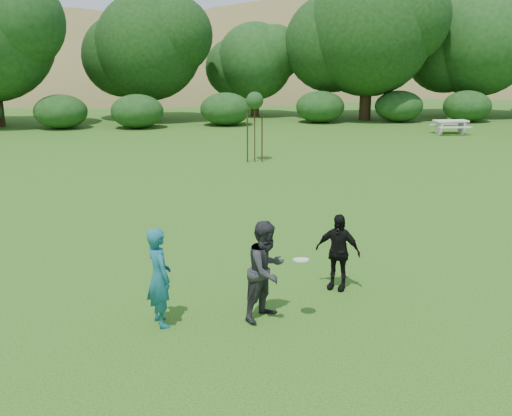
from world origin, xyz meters
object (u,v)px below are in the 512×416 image
at_px(player_grey, 266,270).
at_px(sapling, 255,103).
at_px(player_teal, 159,277).
at_px(player_black, 338,252).
at_px(picnic_table, 451,125).

xyz_separation_m(player_grey, sapling, (1.32, 14.12, 1.55)).
bearing_deg(player_grey, player_teal, 137.88).
distance_m(player_black, picnic_table, 22.88).
xyz_separation_m(player_black, sapling, (-0.19, 13.03, 1.67)).
height_order(player_grey, player_black, player_grey).
height_order(player_grey, sapling, sapling).
xyz_separation_m(player_black, picnic_table, (11.34, 19.87, -0.23)).
relative_size(player_black, sapling, 0.52).
distance_m(player_teal, sapling, 14.59).
xyz_separation_m(player_teal, player_grey, (1.79, 0.05, 0.02)).
bearing_deg(picnic_table, player_grey, -121.50).
xyz_separation_m(player_grey, picnic_table, (12.85, 20.96, -0.35)).
bearing_deg(picnic_table, player_black, -119.70).
distance_m(player_teal, player_black, 3.49).
relative_size(player_teal, player_black, 1.13).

